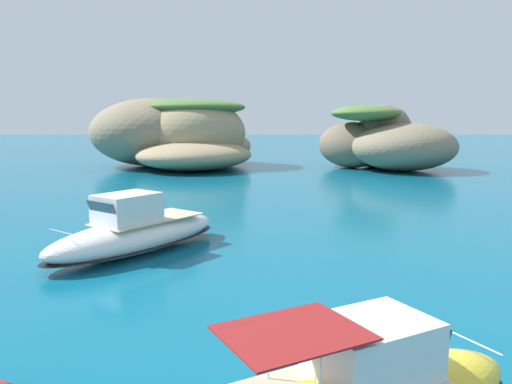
{
  "coord_description": "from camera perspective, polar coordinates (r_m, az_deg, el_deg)",
  "views": [
    {
      "loc": [
        -3.24,
        -12.43,
        6.94
      ],
      "look_at": [
        -3.23,
        18.11,
        2.38
      ],
      "focal_mm": 34.81,
      "sensor_mm": 36.0,
      "label": 1
    }
  ],
  "objects": [
    {
      "name": "islet_large",
      "position": [
        72.86,
        -9.3,
        6.44
      ],
      "size": [
        28.94,
        29.48,
        9.81
      ],
      "color": "#9E8966",
      "rests_on": "ground"
    },
    {
      "name": "ground_plane",
      "position": [
        14.6,
        13.65,
        -20.14
      ],
      "size": [
        400.0,
        400.0,
        0.0
      ],
      "primitive_type": "plane",
      "color": "#0C5B7A"
    },
    {
      "name": "islet_small",
      "position": [
        70.4,
        14.49,
        5.61
      ],
      "size": [
        21.62,
        19.26,
        8.81
      ],
      "color": "#9E8966",
      "rests_on": "ground"
    },
    {
      "name": "motorboat_white",
      "position": [
        26.49,
        -13.69,
        -4.58
      ],
      "size": [
        9.08,
        10.52,
        3.17
      ],
      "color": "white",
      "rests_on": "ground"
    }
  ]
}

